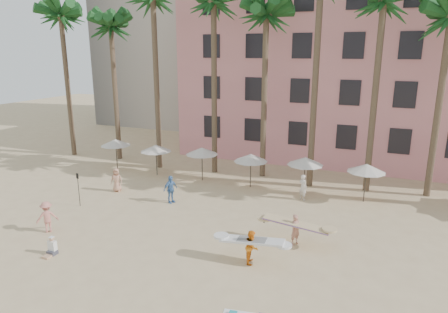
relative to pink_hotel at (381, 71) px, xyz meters
The scene contains 9 objects.
ground 28.09m from the pink_hotel, 105.07° to the right, with size 120.00×120.00×0.00m, color #D1B789.
pink_hotel is the anchor object (origin of this frame).
palm_row 13.71m from the pink_hotel, 120.56° to the right, with size 44.40×5.40×16.30m.
umbrella_row 17.73m from the pink_hotel, 126.53° to the right, with size 22.50×2.70×2.73m.
carrier_yellow 22.53m from the pink_hotel, 97.74° to the right, with size 3.42×0.79×1.65m.
carrier_white 25.27m from the pink_hotel, 100.46° to the right, with size 3.10×0.96×1.64m.
beachgoers 25.37m from the pink_hotel, 123.28° to the right, with size 13.57×11.40×1.87m.
paddle 28.09m from the pink_hotel, 128.66° to the right, with size 0.18×0.04×2.23m.
seated_man 31.24m from the pink_hotel, 117.12° to the right, with size 0.41×0.72×0.94m.
Camera 1 is at (7.97, -14.22, 9.82)m, focal length 32.00 mm.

